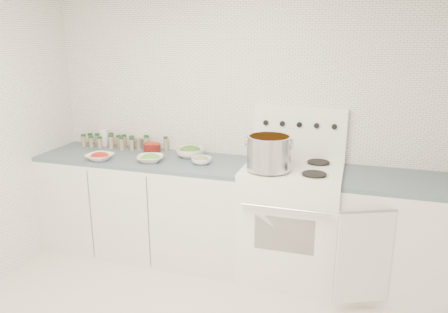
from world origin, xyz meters
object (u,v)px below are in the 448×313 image
Objects in this scene: stock_pot at (269,151)px; bowl_tomato at (100,157)px; stove at (291,218)px; bowl_snowpea at (150,158)px.

bowl_tomato is (-1.45, -0.03, -0.15)m from stock_pot.
stock_pot is 1.44× the size of bowl_tomato.
stove reaches higher than bowl_tomato.
bowl_tomato is (-1.62, -0.19, 0.43)m from stove.
bowl_snowpea is (0.43, 0.08, 0.00)m from bowl_tomato.
bowl_snowpea is at bearing 10.36° from bowl_tomato.
bowl_tomato and bowl_snowpea have the same top height.
stock_pot is 1.46m from bowl_tomato.
stove is 5.03× the size of bowl_snowpea.
bowl_tomato is at bearing -178.73° from stock_pot.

